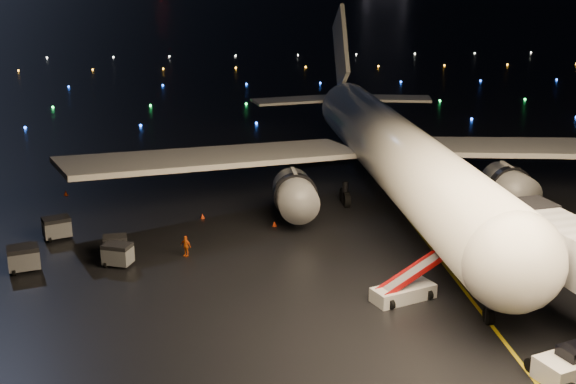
% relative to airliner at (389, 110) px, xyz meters
% --- Properties ---
extents(ground, '(2000.00, 2000.00, 0.00)m').
position_rel_airliner_xyz_m(ground, '(-11.33, 274.54, -8.61)').
color(ground, black).
rests_on(ground, ground).
extents(lane_centre, '(0.25, 80.00, 0.02)m').
position_rel_airliner_xyz_m(lane_centre, '(0.67, -10.46, -8.60)').
color(lane_centre, gold).
rests_on(lane_centre, ground).
extents(airliner, '(61.97, 59.00, 17.22)m').
position_rel_airliner_xyz_m(airliner, '(0.00, 0.00, 0.00)').
color(airliner, white).
rests_on(airliner, ground).
extents(pushback_tug, '(4.46, 3.32, 1.90)m').
position_rel_airliner_xyz_m(pushback_tug, '(2.74, -32.93, -7.66)').
color(pushback_tug, silver).
rests_on(pushback_tug, ground).
extents(belt_loader, '(6.55, 3.99, 3.09)m').
position_rel_airliner_xyz_m(belt_loader, '(-3.89, -22.45, -7.07)').
color(belt_loader, silver).
rests_on(belt_loader, ground).
extents(crew_c, '(1.02, 0.92, 1.67)m').
position_rel_airliner_xyz_m(crew_c, '(-18.65, -13.27, -7.77)').
color(crew_c, orange).
rests_on(crew_c, ground).
extents(safety_cone_0, '(0.51, 0.51, 0.47)m').
position_rel_airliner_xyz_m(safety_cone_0, '(-11.33, -7.11, -8.37)').
color(safety_cone_0, '#EA3A0E').
rests_on(safety_cone_0, ground).
extents(safety_cone_1, '(0.56, 0.56, 0.48)m').
position_rel_airliner_xyz_m(safety_cone_1, '(-6.74, -1.44, -8.37)').
color(safety_cone_1, '#EA3A0E').
rests_on(safety_cone_1, ground).
extents(safety_cone_2, '(0.51, 0.51, 0.45)m').
position_rel_airliner_xyz_m(safety_cone_2, '(-17.55, -4.43, -8.39)').
color(safety_cone_2, '#EA3A0E').
rests_on(safety_cone_2, ground).
extents(safety_cone_3, '(0.48, 0.48, 0.50)m').
position_rel_airliner_xyz_m(safety_cone_3, '(-31.04, 3.82, -8.36)').
color(safety_cone_3, '#EA3A0E').
rests_on(safety_cone_3, ground).
extents(taxiway_lights, '(164.00, 92.00, 0.36)m').
position_rel_airliner_xyz_m(taxiway_lights, '(-11.33, 80.54, -8.43)').
color(taxiway_lights, black).
rests_on(taxiway_lights, ground).
extents(baggage_cart_0, '(1.95, 1.48, 1.53)m').
position_rel_airliner_xyz_m(baggage_cart_0, '(-24.08, -12.45, -7.84)').
color(baggage_cart_0, slate).
rests_on(baggage_cart_0, ground).
extents(baggage_cart_1, '(2.39, 2.03, 1.72)m').
position_rel_airliner_xyz_m(baggage_cart_1, '(-23.61, -14.68, -7.75)').
color(baggage_cart_1, slate).
rests_on(baggage_cart_1, ground).
extents(baggage_cart_2, '(2.57, 2.14, 1.88)m').
position_rel_airliner_xyz_m(baggage_cart_2, '(-30.34, -15.00, -7.67)').
color(baggage_cart_2, slate).
rests_on(baggage_cart_2, ground).
extents(baggage_cart_3, '(2.13, 1.84, 1.51)m').
position_rel_airliner_xyz_m(baggage_cart_3, '(-30.76, -13.78, -7.85)').
color(baggage_cart_3, slate).
rests_on(baggage_cart_3, ground).
extents(baggage_cart_4, '(2.55, 2.21, 1.81)m').
position_rel_airliner_xyz_m(baggage_cart_4, '(-29.33, -8.37, -7.70)').
color(baggage_cart_4, slate).
rests_on(baggage_cart_4, ground).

